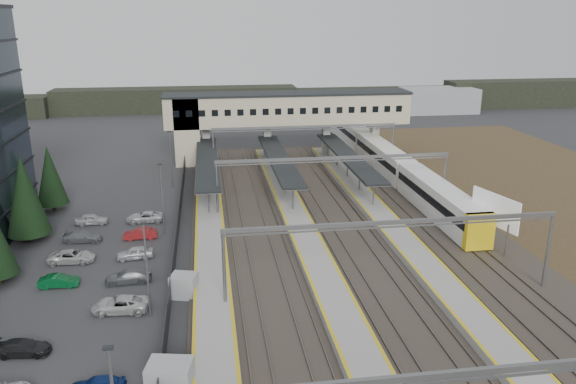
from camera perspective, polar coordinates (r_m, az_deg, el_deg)
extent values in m
plane|color=#2B2B2D|center=(54.40, -4.57, -7.72)|extent=(220.00, 220.00, 0.00)
cylinder|color=black|center=(66.12, -24.66, -4.10)|extent=(0.44, 0.44, 1.20)
cone|color=black|center=(64.69, -25.17, -0.26)|extent=(4.42, 4.42, 8.50)
cylinder|color=black|center=(75.21, -22.67, -1.35)|extent=(0.44, 0.44, 1.20)
cone|color=black|center=(74.11, -23.02, 1.58)|extent=(3.74, 3.74, 7.20)
imported|color=black|center=(45.46, -25.32, -14.10)|extent=(3.95, 1.89, 1.11)
imported|color=#084D22|center=(54.45, -22.25, -8.37)|extent=(3.46, 1.23, 1.14)
imported|color=#B5B5B5|center=(59.13, -21.11, -6.13)|extent=(4.54, 2.28, 1.23)
imported|color=slate|center=(63.93, -20.13, -4.28)|extent=(4.19, 2.01, 1.18)
imported|color=#AFAEB2|center=(68.79, -19.31, -2.64)|extent=(3.70, 1.49, 1.26)
imported|color=#BEBEBE|center=(48.55, -16.69, -10.88)|extent=(4.78, 2.52, 1.28)
imported|color=slate|center=(53.25, -15.93, -8.24)|extent=(4.23, 1.91, 1.20)
imported|color=#B5B6BA|center=(58.04, -15.30, -5.98)|extent=(3.73, 1.79, 1.23)
imported|color=maroon|center=(62.93, -14.78, -4.10)|extent=(3.64, 1.35, 1.19)
imported|color=silver|center=(67.87, -14.33, -2.48)|extent=(4.37, 2.12, 1.20)
cube|color=black|center=(28.94, -17.83, -14.84)|extent=(0.50, 0.25, 0.15)
cylinder|color=slate|center=(45.67, -14.13, -7.80)|extent=(0.16, 0.16, 8.00)
cube|color=black|center=(44.15, -14.51, -3.10)|extent=(0.50, 0.25, 0.15)
cylinder|color=slate|center=(62.39, -12.65, -0.81)|extent=(0.16, 0.16, 8.00)
cube|color=black|center=(61.29, -12.90, 2.75)|extent=(0.50, 0.25, 0.15)
cylinder|color=slate|center=(79.67, -11.82, 3.20)|extent=(0.16, 0.16, 8.00)
cube|color=black|center=(78.81, -12.00, 6.02)|extent=(0.50, 0.25, 0.15)
cube|color=#26282B|center=(58.62, -11.31, -5.04)|extent=(0.08, 90.00, 2.00)
cube|color=#929698|center=(38.08, -11.87, -18.10)|extent=(3.13, 2.55, 2.32)
cube|color=#929698|center=(49.59, -10.51, -9.32)|extent=(2.57, 2.33, 1.98)
cube|color=#332E26|center=(60.71, 6.50, -4.92)|extent=(34.00, 90.00, 0.20)
cube|color=#59544C|center=(58.82, -5.62, -5.45)|extent=(0.08, 90.00, 0.14)
cube|color=#59544C|center=(58.89, -4.22, -5.38)|extent=(0.08, 90.00, 0.14)
cube|color=#59544C|center=(59.11, -1.73, -5.26)|extent=(0.08, 90.00, 0.14)
cube|color=#59544C|center=(59.27, -0.34, -5.18)|extent=(0.08, 90.00, 0.14)
cube|color=#59544C|center=(60.03, 3.99, -4.93)|extent=(0.08, 90.00, 0.14)
cube|color=#59544C|center=(60.34, 5.33, -4.84)|extent=(0.08, 90.00, 0.14)
cube|color=#59544C|center=(60.97, 7.67, -4.68)|extent=(0.08, 90.00, 0.14)
cube|color=#59544C|center=(61.37, 8.97, -4.60)|extent=(0.08, 90.00, 0.14)
cube|color=#59544C|center=(62.83, 12.96, -4.31)|extent=(0.08, 90.00, 0.14)
cube|color=#59544C|center=(63.35, 14.18, -4.21)|extent=(0.08, 90.00, 0.14)
cube|color=#59544C|center=(64.35, 16.29, -4.05)|extent=(0.08, 90.00, 0.14)
cube|color=#59544C|center=(64.95, 17.45, -3.96)|extent=(0.08, 90.00, 0.14)
cube|color=gray|center=(58.72, -7.86, -5.40)|extent=(3.20, 82.00, 0.90)
cube|color=gold|center=(58.56, -9.30, -5.05)|extent=(0.25, 82.00, 0.02)
cube|color=gold|center=(58.56, -6.45, -4.92)|extent=(0.25, 82.00, 0.02)
cube|color=gray|center=(59.55, 1.84, -4.90)|extent=(3.20, 82.00, 0.90)
cube|color=gold|center=(59.15, 0.45, -4.57)|extent=(0.25, 82.00, 0.02)
cube|color=gold|center=(59.63, 3.22, -4.41)|extent=(0.25, 82.00, 0.02)
cube|color=gray|center=(62.00, 11.00, -4.31)|extent=(3.20, 82.00, 0.90)
cube|color=gold|center=(61.38, 9.74, -4.00)|extent=(0.25, 82.00, 0.02)
cube|color=gold|center=(62.31, 12.28, -3.82)|extent=(0.25, 82.00, 0.02)
cube|color=black|center=(78.54, -8.21, 3.19)|extent=(3.00, 30.00, 0.25)
cube|color=slate|center=(78.58, -8.21, 3.08)|extent=(3.10, 30.00, 0.12)
cylinder|color=slate|center=(66.48, -8.05, -0.87)|extent=(0.20, 0.20, 3.10)
cylinder|color=slate|center=(72.69, -8.11, 0.72)|extent=(0.20, 0.20, 3.10)
cylinder|color=slate|center=(78.94, -8.16, 2.06)|extent=(0.20, 0.20, 3.10)
cylinder|color=slate|center=(85.23, -8.21, 3.20)|extent=(0.20, 0.20, 3.10)
cylinder|color=slate|center=(91.55, -8.24, 4.19)|extent=(0.20, 0.20, 3.10)
cube|color=black|center=(79.16, -0.95, 3.48)|extent=(3.00, 30.00, 0.25)
cube|color=slate|center=(79.20, -0.95, 3.37)|extent=(3.10, 30.00, 0.12)
cylinder|color=slate|center=(67.22, 0.50, -0.48)|extent=(0.20, 0.20, 3.10)
cylinder|color=slate|center=(73.36, -0.28, 1.06)|extent=(0.20, 0.20, 3.10)
cylinder|color=slate|center=(79.56, -0.94, 2.36)|extent=(0.20, 0.20, 3.10)
cylinder|color=slate|center=(85.81, -1.51, 3.47)|extent=(0.20, 0.20, 3.10)
cylinder|color=slate|center=(92.09, -2.00, 4.43)|extent=(0.20, 0.20, 3.10)
cube|color=black|center=(81.02, 6.10, 3.71)|extent=(3.00, 30.00, 0.25)
cube|color=slate|center=(81.06, 6.09, 3.60)|extent=(3.10, 30.00, 0.12)
cylinder|color=slate|center=(69.40, 8.69, -0.11)|extent=(0.20, 0.20, 3.10)
cylinder|color=slate|center=(75.37, 7.27, 1.36)|extent=(0.20, 0.20, 3.10)
cylinder|color=slate|center=(81.41, 6.06, 2.61)|extent=(0.20, 0.20, 3.10)
cylinder|color=slate|center=(87.53, 5.02, 3.69)|extent=(0.20, 0.20, 3.10)
cylinder|color=slate|center=(93.69, 4.11, 4.63)|extent=(0.20, 0.20, 3.10)
cube|color=#C2BC92|center=(93.32, -0.02, 8.43)|extent=(40.00, 6.00, 5.00)
cube|color=black|center=(92.95, -0.02, 9.99)|extent=(40.40, 6.40, 0.30)
cube|color=#C2BC92|center=(92.92, -10.20, 6.24)|extent=(4.00, 6.00, 11.00)
cube|color=black|center=(89.47, -11.32, 7.77)|extent=(1.00, 0.06, 1.00)
cube|color=black|center=(89.39, -10.03, 7.84)|extent=(1.00, 0.06, 1.00)
cube|color=black|center=(89.35, -8.73, 7.90)|extent=(1.00, 0.06, 1.00)
cube|color=black|center=(89.36, -7.44, 7.95)|extent=(1.00, 0.06, 1.00)
cube|color=black|center=(89.42, -6.15, 8.01)|extent=(1.00, 0.06, 1.00)
cube|color=black|center=(89.52, -4.86, 8.05)|extent=(1.00, 0.06, 1.00)
cube|color=black|center=(89.66, -3.57, 8.10)|extent=(1.00, 0.06, 1.00)
cube|color=black|center=(89.85, -2.29, 8.14)|extent=(1.00, 0.06, 1.00)
cube|color=black|center=(90.08, -1.01, 8.17)|extent=(1.00, 0.06, 1.00)
cube|color=black|center=(90.35, 0.26, 8.20)|extent=(1.00, 0.06, 1.00)
cube|color=black|center=(90.67, 1.53, 8.23)|extent=(1.00, 0.06, 1.00)
cube|color=black|center=(91.03, 2.78, 8.25)|extent=(1.00, 0.06, 1.00)
cube|color=black|center=(91.44, 4.02, 8.27)|extent=(1.00, 0.06, 1.00)
cube|color=black|center=(91.88, 5.25, 8.28)|extent=(1.00, 0.06, 1.00)
cube|color=black|center=(92.37, 6.47, 8.29)|extent=(1.00, 0.06, 1.00)
cube|color=black|center=(92.89, 7.68, 8.30)|extent=(1.00, 0.06, 1.00)
cube|color=black|center=(93.46, 8.87, 8.30)|extent=(1.00, 0.06, 1.00)
cube|color=black|center=(94.07, 10.05, 8.30)|extent=(1.00, 0.06, 1.00)
cube|color=black|center=(94.71, 11.21, 8.30)|extent=(1.00, 0.06, 1.00)
cube|color=gray|center=(93.39, -9.19, 4.78)|extent=(1.20, 1.60, 6.00)
cube|color=gray|center=(93.37, -8.27, 4.82)|extent=(1.20, 1.60, 6.00)
cube|color=gray|center=(93.90, -2.14, 5.06)|extent=(1.20, 1.60, 6.00)
cube|color=gray|center=(95.47, 3.86, 5.24)|extent=(1.20, 1.60, 6.00)
cube|color=gray|center=(97.60, 8.77, 5.34)|extent=(1.20, 1.60, 6.00)
cube|color=slate|center=(30.47, 23.45, -15.96)|extent=(28.40, 0.25, 0.35)
cube|color=slate|center=(30.69, 23.36, -16.59)|extent=(28.40, 0.12, 0.12)
cylinder|color=slate|center=(45.60, -6.50, -8.09)|extent=(0.28, 0.28, 7.00)
cylinder|color=slate|center=(53.99, 24.86, -5.52)|extent=(0.28, 0.28, 7.00)
cube|color=slate|center=(46.65, 10.82, -3.03)|extent=(28.40, 0.25, 0.35)
cube|color=slate|center=(46.79, 10.79, -3.49)|extent=(28.40, 0.12, 0.12)
cylinder|color=slate|center=(66.15, -7.22, 0.08)|extent=(0.28, 0.28, 7.00)
cylinder|color=slate|center=(72.19, 15.58, 1.04)|extent=(0.28, 0.28, 7.00)
cube|color=slate|center=(66.88, 4.76, 3.46)|extent=(28.40, 0.25, 0.35)
cube|color=slate|center=(66.98, 4.75, 3.13)|extent=(28.40, 0.12, 0.12)
cylinder|color=slate|center=(85.47, -7.57, 4.03)|extent=(0.28, 0.28, 7.00)
cylinder|color=slate|center=(90.22, 10.55, 4.59)|extent=(0.28, 0.28, 7.00)
cube|color=slate|center=(86.03, 1.76, 6.64)|extent=(28.40, 0.25, 0.35)
cube|color=slate|center=(86.11, 1.76, 6.38)|extent=(28.40, 0.12, 0.12)
cube|color=white|center=(68.85, 15.07, -0.81)|extent=(2.98, 20.69, 3.83)
cube|color=black|center=(68.72, 15.09, -0.47)|extent=(3.04, 20.09, 0.96)
cube|color=slate|center=(69.36, 14.96, -2.10)|extent=(2.55, 19.29, 0.53)
cube|color=white|center=(87.99, 9.70, 3.47)|extent=(2.98, 20.69, 3.83)
cube|color=black|center=(87.89, 9.71, 3.74)|extent=(3.04, 20.09, 0.96)
cube|color=slate|center=(88.39, 9.64, 2.43)|extent=(2.55, 19.29, 0.53)
cube|color=white|center=(107.93, 6.25, 6.18)|extent=(2.98, 20.69, 3.83)
cube|color=black|center=(107.85, 6.26, 6.40)|extent=(3.04, 20.09, 0.96)
cube|color=slate|center=(108.26, 6.23, 5.32)|extent=(2.55, 19.29, 0.53)
cube|color=yellow|center=(60.15, 18.85, -3.81)|extent=(3.00, 0.90, 3.83)
cylinder|color=slate|center=(59.68, 21.32, -4.72)|extent=(0.20, 0.20, 3.57)
cylinder|color=slate|center=(64.32, 18.89, -2.88)|extent=(0.20, 0.20, 3.57)
cube|color=silver|center=(61.21, 20.28, -1.71)|extent=(1.84, 6.51, 3.34)
cube|color=black|center=(145.76, -11.24, 9.17)|extent=(60.00, 8.00, 6.00)
cube|color=black|center=(151.84, 8.23, 9.45)|extent=(50.00, 8.00, 5.00)
cube|color=black|center=(163.19, 22.53, 9.22)|extent=(40.00, 8.00, 7.00)
cube|color=#929698|center=(147.53, 15.01, 9.01)|extent=(18.00, 10.00, 6.00)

